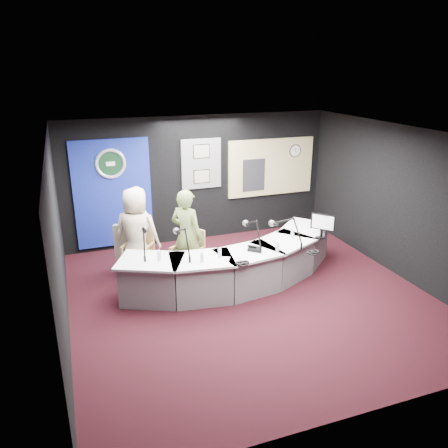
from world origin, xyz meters
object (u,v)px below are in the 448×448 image
object	(u,v)px
broadcast_desk	(236,265)
person_woman	(187,236)
person_man	(137,233)
armchair_right	(187,254)
armchair_left	(138,250)

from	to	relation	value
broadcast_desk	person_woman	size ratio (longest dim) A/B	2.58
person_man	broadcast_desk	bearing A→B (deg)	178.13
person_woman	armchair_right	bearing A→B (deg)	-0.00
broadcast_desk	person_man	distance (m)	1.93
armchair_right	person_woman	bearing A→B (deg)	0.00
broadcast_desk	person_man	size ratio (longest dim) A/B	2.58
broadcast_desk	armchair_right	bearing A→B (deg)	149.03
broadcast_desk	armchair_right	size ratio (longest dim) A/B	4.39
armchair_right	person_woman	distance (m)	0.36
armchair_left	armchair_right	bearing A→B (deg)	6.75
armchair_left	person_man	xyz separation A→B (m)	(0.00, 0.00, 0.34)
armchair_right	person_man	size ratio (longest dim) A/B	0.59
armchair_right	armchair_left	bearing A→B (deg)	-152.63
armchair_left	armchair_right	world-z (taller)	armchair_left
broadcast_desk	armchair_right	world-z (taller)	armchair_right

